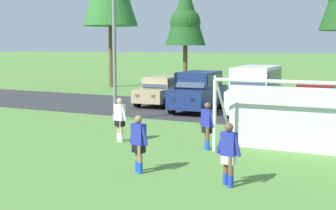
{
  "coord_description": "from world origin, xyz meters",
  "views": [
    {
      "loc": [
        5.75,
        -1.71,
        3.58
      ],
      "look_at": [
        -0.73,
        11.11,
        1.77
      ],
      "focal_mm": 50.82,
      "sensor_mm": 36.0,
      "label": 1
    }
  ],
  "objects_px": {
    "player_winger_right": "(207,126)",
    "street_lamp": "(117,34)",
    "player_winger_left": "(139,144)",
    "parked_car_slot_center_left": "(256,90)",
    "parked_car_slot_far_left": "(161,91)",
    "parked_car_slot_center": "(316,101)",
    "soccer_goal": "(331,117)",
    "player_midfield_center": "(120,120)",
    "player_defender_far": "(229,154)",
    "parked_car_slot_left": "(198,91)"
  },
  "relations": [
    {
      "from": "parked_car_slot_center",
      "to": "player_midfield_center",
      "type": "bearing_deg",
      "value": -121.2
    },
    {
      "from": "parked_car_slot_center",
      "to": "parked_car_slot_left",
      "type": "bearing_deg",
      "value": -177.78
    },
    {
      "from": "player_midfield_center",
      "to": "parked_car_slot_far_left",
      "type": "bearing_deg",
      "value": 109.58
    },
    {
      "from": "player_defender_far",
      "to": "player_winger_right",
      "type": "relative_size",
      "value": 1.0
    },
    {
      "from": "player_defender_far",
      "to": "parked_car_slot_left",
      "type": "xyz_separation_m",
      "value": [
        -6.18,
        12.45,
        0.29
      ]
    },
    {
      "from": "parked_car_slot_far_left",
      "to": "player_winger_left",
      "type": "bearing_deg",
      "value": -64.69
    },
    {
      "from": "parked_car_slot_left",
      "to": "parked_car_slot_center_left",
      "type": "bearing_deg",
      "value": -4.88
    },
    {
      "from": "soccer_goal",
      "to": "street_lamp",
      "type": "distance_m",
      "value": 10.95
    },
    {
      "from": "parked_car_slot_far_left",
      "to": "street_lamp",
      "type": "height_order",
      "value": "street_lamp"
    },
    {
      "from": "parked_car_slot_center_left",
      "to": "parked_car_slot_center",
      "type": "bearing_deg",
      "value": 10.3
    },
    {
      "from": "player_winger_right",
      "to": "soccer_goal",
      "type": "bearing_deg",
      "value": 10.39
    },
    {
      "from": "player_defender_far",
      "to": "player_winger_right",
      "type": "bearing_deg",
      "value": 119.29
    },
    {
      "from": "soccer_goal",
      "to": "player_winger_left",
      "type": "relative_size",
      "value": 4.54
    },
    {
      "from": "player_midfield_center",
      "to": "player_winger_left",
      "type": "xyz_separation_m",
      "value": [
        2.84,
        -3.47,
        0.0
      ]
    },
    {
      "from": "player_midfield_center",
      "to": "street_lamp",
      "type": "xyz_separation_m",
      "value": [
        -2.73,
        4.12,
        3.27
      ]
    },
    {
      "from": "player_winger_left",
      "to": "parked_car_slot_center",
      "type": "xyz_separation_m",
      "value": [
        2.68,
        12.6,
        0.05
      ]
    },
    {
      "from": "player_winger_right",
      "to": "parked_car_slot_center_left",
      "type": "relative_size",
      "value": 0.33
    },
    {
      "from": "street_lamp",
      "to": "parked_car_slot_center",
      "type": "bearing_deg",
      "value": 31.26
    },
    {
      "from": "player_defender_far",
      "to": "parked_car_slot_center",
      "type": "xyz_separation_m",
      "value": [
        -0.01,
        12.68,
        0.05
      ]
    },
    {
      "from": "soccer_goal",
      "to": "player_winger_right",
      "type": "height_order",
      "value": "soccer_goal"
    },
    {
      "from": "soccer_goal",
      "to": "player_midfield_center",
      "type": "height_order",
      "value": "soccer_goal"
    },
    {
      "from": "player_midfield_center",
      "to": "parked_car_slot_center",
      "type": "height_order",
      "value": "parked_car_slot_center"
    },
    {
      "from": "player_winger_left",
      "to": "parked_car_slot_center_left",
      "type": "relative_size",
      "value": 0.33
    },
    {
      "from": "player_midfield_center",
      "to": "player_winger_right",
      "type": "height_order",
      "value": "same"
    },
    {
      "from": "player_defender_far",
      "to": "parked_car_slot_far_left",
      "type": "height_order",
      "value": "parked_car_slot_far_left"
    },
    {
      "from": "soccer_goal",
      "to": "player_defender_far",
      "type": "xyz_separation_m",
      "value": [
        -1.83,
        -4.5,
        -0.47
      ]
    },
    {
      "from": "parked_car_slot_far_left",
      "to": "parked_car_slot_center",
      "type": "bearing_deg",
      "value": -7.06
    },
    {
      "from": "player_winger_left",
      "to": "parked_car_slot_center_left",
      "type": "bearing_deg",
      "value": 90.85
    },
    {
      "from": "parked_car_slot_center",
      "to": "player_winger_left",
      "type": "bearing_deg",
      "value": -102.03
    },
    {
      "from": "player_winger_left",
      "to": "parked_car_slot_far_left",
      "type": "relative_size",
      "value": 0.38
    },
    {
      "from": "player_defender_far",
      "to": "street_lamp",
      "type": "relative_size",
      "value": 0.21
    },
    {
      "from": "player_midfield_center",
      "to": "soccer_goal",
      "type": "bearing_deg",
      "value": 7.29
    },
    {
      "from": "player_defender_far",
      "to": "player_winger_right",
      "type": "distance_m",
      "value": 4.33
    },
    {
      "from": "parked_car_slot_far_left",
      "to": "parked_car_slot_center_left",
      "type": "bearing_deg",
      "value": -14.7
    },
    {
      "from": "player_winger_right",
      "to": "street_lamp",
      "type": "bearing_deg",
      "value": 147.63
    },
    {
      "from": "soccer_goal",
      "to": "player_defender_far",
      "type": "relative_size",
      "value": 4.54
    },
    {
      "from": "player_defender_far",
      "to": "player_midfield_center",
      "type": "bearing_deg",
      "value": 147.29
    },
    {
      "from": "player_defender_far",
      "to": "player_winger_left",
      "type": "height_order",
      "value": "same"
    },
    {
      "from": "parked_car_slot_center_left",
      "to": "street_lamp",
      "type": "bearing_deg",
      "value": -140.21
    },
    {
      "from": "player_midfield_center",
      "to": "player_winger_left",
      "type": "height_order",
      "value": "same"
    },
    {
      "from": "player_midfield_center",
      "to": "parked_car_slot_far_left",
      "type": "relative_size",
      "value": 0.38
    },
    {
      "from": "parked_car_slot_far_left",
      "to": "street_lamp",
      "type": "relative_size",
      "value": 0.54
    },
    {
      "from": "soccer_goal",
      "to": "street_lamp",
      "type": "xyz_separation_m",
      "value": [
        -10.1,
        3.17,
        2.8
      ]
    },
    {
      "from": "player_midfield_center",
      "to": "parked_car_slot_left",
      "type": "height_order",
      "value": "parked_car_slot_left"
    },
    {
      "from": "player_winger_right",
      "to": "parked_car_slot_left",
      "type": "xyz_separation_m",
      "value": [
        -4.06,
        8.67,
        0.29
      ]
    },
    {
      "from": "player_defender_far",
      "to": "parked_car_slot_center",
      "type": "height_order",
      "value": "parked_car_slot_center"
    },
    {
      "from": "player_defender_far",
      "to": "player_winger_left",
      "type": "bearing_deg",
      "value": 178.1
    },
    {
      "from": "street_lamp",
      "to": "player_winger_right",
      "type": "bearing_deg",
      "value": -32.37
    },
    {
      "from": "soccer_goal",
      "to": "player_winger_left",
      "type": "xyz_separation_m",
      "value": [
        -4.53,
        -4.41,
        -0.47
      ]
    },
    {
      "from": "player_winger_left",
      "to": "parked_car_slot_left",
      "type": "distance_m",
      "value": 12.84
    }
  ]
}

